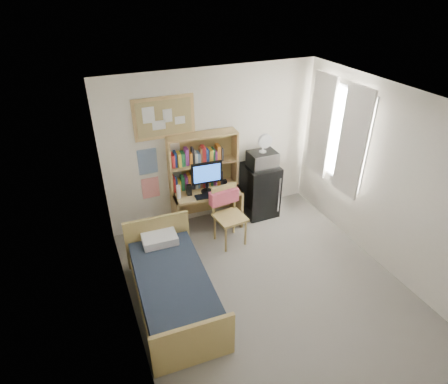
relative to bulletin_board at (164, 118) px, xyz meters
name	(u,v)px	position (x,y,z in m)	size (l,w,h in m)	color
floor	(270,291)	(0.78, -2.08, -1.93)	(3.60, 4.20, 0.02)	gray
ceiling	(286,107)	(0.78, -2.08, 0.68)	(3.60, 4.20, 0.02)	silver
wall_back	(213,147)	(0.78, 0.02, -0.62)	(3.60, 0.04, 2.60)	white
wall_front	(416,354)	(0.78, -4.18, -0.62)	(3.60, 0.04, 2.60)	white
wall_left	(126,250)	(-1.02, -2.08, -0.62)	(0.04, 4.20, 2.60)	white
wall_right	(392,184)	(2.58, -2.08, -0.62)	(0.04, 4.20, 2.60)	white
window_unit	(337,133)	(2.53, -0.88, -0.32)	(0.10, 1.40, 1.70)	white
curtain_left	(352,143)	(2.50, -1.28, -0.32)	(0.04, 0.55, 1.70)	white
curtain_right	(320,125)	(2.50, -0.48, -0.32)	(0.04, 0.55, 1.70)	white
bulletin_board	(164,118)	(0.00, 0.00, 0.00)	(0.94, 0.03, 0.64)	#A29056
poster_wave	(148,162)	(-0.32, 0.01, -0.67)	(0.30, 0.01, 0.42)	#214C87
poster_japan	(151,188)	(-0.32, 0.01, -1.14)	(0.28, 0.01, 0.36)	red
desk	(207,208)	(0.53, -0.28, -1.57)	(1.12, 0.56, 0.70)	tan
desk_chair	(230,217)	(0.71, -0.87, -1.43)	(0.49, 0.49, 0.97)	tan
mini_fridge	(260,190)	(1.54, -0.28, -1.45)	(0.56, 0.56, 0.95)	black
bed	(174,291)	(-0.50, -1.81, -1.67)	(0.90, 1.80, 0.49)	black
hutch	(203,161)	(0.54, -0.13, -0.76)	(1.13, 0.29, 0.93)	tan
monitor	(207,177)	(0.53, -0.34, -0.95)	(0.50, 0.04, 0.54)	black
keyboard	(210,195)	(0.52, -0.48, -1.21)	(0.47, 0.15, 0.02)	black
speaker_left	(189,190)	(0.23, -0.32, -1.13)	(0.07, 0.07, 0.18)	black
speaker_right	(225,185)	(0.83, -0.36, -1.14)	(0.07, 0.07, 0.16)	black
water_bottle	(179,192)	(0.05, -0.35, -1.11)	(0.07, 0.07, 0.23)	white
hoodie	(224,197)	(0.69, -0.67, -1.17)	(0.47, 0.14, 0.23)	#E3566D
microwave	(262,159)	(1.54, -0.30, -0.84)	(0.46, 0.35, 0.27)	silver
desk_fan	(263,144)	(1.54, -0.30, -0.56)	(0.24, 0.24, 0.30)	white
pillow	(160,239)	(-0.47, -1.06, -1.37)	(0.48, 0.34, 0.12)	white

